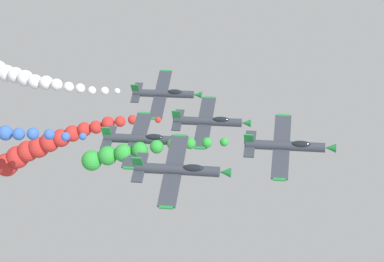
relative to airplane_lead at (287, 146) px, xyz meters
The scene contains 8 objects.
airplane_lead is the anchor object (origin of this frame).
smoke_trail_lead 19.07m from the airplane_lead, 89.01° to the right, with size 2.53×17.83×4.73m.
airplane_left_inner 14.22m from the airplane_lead, 132.86° to the right, with size 8.21×10.35×5.51m.
smoke_trail_left_inner 36.43m from the airplane_lead, 106.61° to the right, with size 3.66×24.90×10.22m.
airplane_right_inner 13.75m from the airplane_lead, 52.80° to the right, with size 7.86×10.35×6.03m.
airplane_left_outer 17.42m from the airplane_lead, 94.03° to the right, with size 8.36×10.35×5.26m.
airplane_right_outer 25.79m from the airplane_lead, 134.67° to the right, with size 7.72×10.35×6.22m.
smoke_trail_right_outer 49.63m from the airplane_lead, 117.60° to the right, with size 9.49×26.35×4.33m.
Camera 1 is at (72.89, 12.99, 150.62)m, focal length 58.01 mm.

